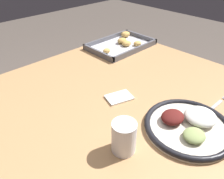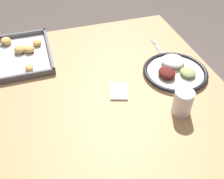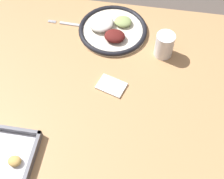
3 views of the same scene
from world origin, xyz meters
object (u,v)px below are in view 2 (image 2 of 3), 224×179
baking_tray (24,53)px  drinking_cup (183,102)px  napkin (119,91)px  fork (160,52)px  dinner_plate (175,71)px

baking_tray → drinking_cup: size_ratio=3.63×
drinking_cup → napkin: drinking_cup is taller
fork → drinking_cup: size_ratio=1.91×
baking_tray → drinking_cup: bearing=-136.0°
fork → napkin: bearing=128.8°
dinner_plate → napkin: size_ratio=2.44×
drinking_cup → fork: bearing=-14.2°
napkin → baking_tray: bearing=42.6°
dinner_plate → baking_tray: size_ratio=0.78×
baking_tray → dinner_plate: bearing=-118.6°
baking_tray → drinking_cup: (-0.57, -0.56, 0.04)m
fork → baking_tray: 0.68m
fork → baking_tray: size_ratio=0.53×
dinner_plate → baking_tray: (0.35, 0.65, -0.00)m
baking_tray → drinking_cup: 0.80m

